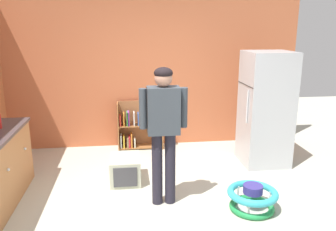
# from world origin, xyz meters

# --- Properties ---
(ground_plane) EXTENTS (12.00, 12.00, 0.00)m
(ground_plane) POSITION_xyz_m (0.00, 0.00, 0.00)
(ground_plane) COLOR #BBBAA9
(ground_plane) RESTS_ON ground
(back_wall) EXTENTS (5.20, 0.06, 2.70)m
(back_wall) POSITION_xyz_m (0.00, 2.33, 1.35)
(back_wall) COLOR #C2653F
(back_wall) RESTS_ON ground
(refrigerator) EXTENTS (0.73, 0.68, 1.78)m
(refrigerator) POSITION_xyz_m (1.64, 1.20, 0.89)
(refrigerator) COLOR #B7BABF
(refrigerator) RESTS_ON ground
(bookshelf) EXTENTS (0.80, 0.28, 0.85)m
(bookshelf) POSITION_xyz_m (-0.35, 2.14, 0.37)
(bookshelf) COLOR #9E6333
(bookshelf) RESTS_ON ground
(standing_person) EXTENTS (0.57, 0.22, 1.70)m
(standing_person) POSITION_xyz_m (-0.09, 0.10, 1.03)
(standing_person) COLOR #24212D
(standing_person) RESTS_ON ground
(baby_walker) EXTENTS (0.60, 0.60, 0.32)m
(baby_walker) POSITION_xyz_m (0.94, -0.21, 0.16)
(baby_walker) COLOR #219048
(baby_walker) RESTS_ON ground
(pet_carrier) EXTENTS (0.42, 0.55, 0.36)m
(pet_carrier) POSITION_xyz_m (-0.57, 0.78, 0.18)
(pet_carrier) COLOR beige
(pet_carrier) RESTS_ON ground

